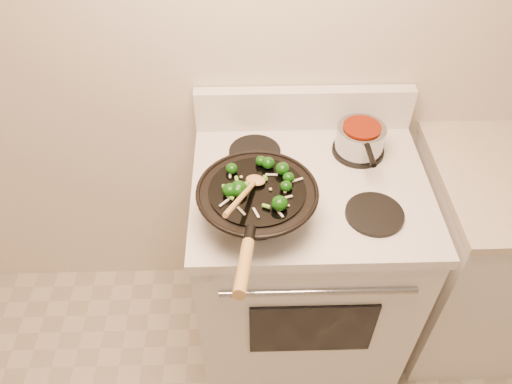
{
  "coord_description": "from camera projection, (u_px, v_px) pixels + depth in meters",
  "views": [
    {
      "loc": [
        -0.31,
        0.0,
        2.06
      ],
      "look_at": [
        -0.28,
        1.04,
        1.02
      ],
      "focal_mm": 35.0,
      "sensor_mm": 36.0,
      "label": 1
    }
  ],
  "objects": [
    {
      "name": "saucepan",
      "position": [
        360.0,
        138.0,
        1.7
      ],
      "size": [
        0.17,
        0.27,
        0.1
      ],
      "color": "#94979C",
      "rests_on": "stove"
    },
    {
      "name": "wooden_spoon",
      "position": [
        248.0,
        190.0,
        1.39
      ],
      "size": [
        0.12,
        0.26,
        0.11
      ],
      "color": "#A77D41",
      "rests_on": "wok"
    },
    {
      "name": "stirfry",
      "position": [
        258.0,
        183.0,
        1.44
      ],
      "size": [
        0.25,
        0.24,
        0.04
      ],
      "color": "#0D3A09",
      "rests_on": "wok"
    },
    {
      "name": "wok",
      "position": [
        257.0,
        202.0,
        1.47
      ],
      "size": [
        0.36,
        0.59,
        0.21
      ],
      "color": "black",
      "rests_on": "stove"
    },
    {
      "name": "stove",
      "position": [
        302.0,
        264.0,
        1.96
      ],
      "size": [
        0.78,
        0.67,
        1.08
      ],
      "color": "white",
      "rests_on": "ground"
    }
  ]
}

